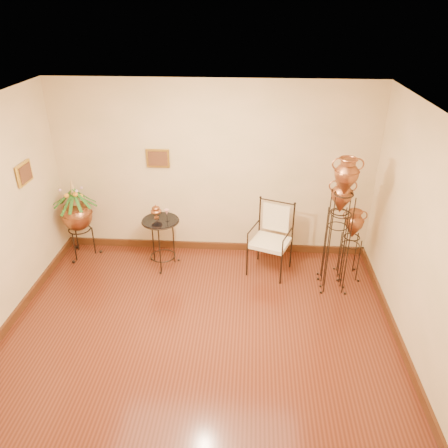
# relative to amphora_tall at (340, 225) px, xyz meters

# --- Properties ---
(ground) EXTENTS (5.00, 5.00, 0.00)m
(ground) POSITION_rel_amphora_tall_xyz_m (-1.83, -1.50, -1.03)
(ground) COLOR #582414
(ground) RESTS_ON ground
(room_shell) EXTENTS (5.02, 5.02, 2.81)m
(room_shell) POSITION_rel_amphora_tall_xyz_m (-1.83, -1.49, 0.70)
(room_shell) COLOR beige
(room_shell) RESTS_ON ground
(amphora_tall) EXTENTS (0.42, 0.42, 2.02)m
(amphora_tall) POSITION_rel_amphora_tall_xyz_m (0.00, 0.00, 0.00)
(amphora_tall) COLOR black
(amphora_tall) RESTS_ON ground
(amphora_mid) EXTENTS (0.45, 0.45, 1.66)m
(amphora_mid) POSITION_rel_amphora_tall_xyz_m (0.01, 0.15, -0.20)
(amphora_mid) COLOR black
(amphora_mid) RESTS_ON ground
(amphora_short) EXTENTS (0.44, 0.44, 1.13)m
(amphora_short) POSITION_rel_amphora_tall_xyz_m (0.27, 0.32, -0.47)
(amphora_short) COLOR black
(amphora_short) RESTS_ON ground
(planter_urn) EXTENTS (0.82, 0.82, 1.38)m
(planter_urn) POSITION_rel_amphora_tall_xyz_m (-3.98, 0.65, -0.26)
(planter_urn) COLOR black
(planter_urn) RESTS_ON ground
(armchair) EXTENTS (0.79, 0.76, 1.11)m
(armchair) POSITION_rel_amphora_tall_xyz_m (-0.92, 0.37, -0.48)
(armchair) COLOR black
(armchair) RESTS_ON ground
(side_table) EXTENTS (0.66, 0.66, 1.02)m
(side_table) POSITION_rel_amphora_tall_xyz_m (-2.59, 0.43, -0.61)
(side_table) COLOR black
(side_table) RESTS_ON ground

